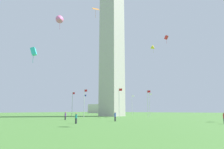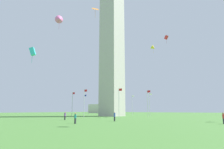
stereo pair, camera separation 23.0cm
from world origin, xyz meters
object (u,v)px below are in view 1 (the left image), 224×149
(flagpole_nw, at_px, (119,101))
(kite_yellow_delta, at_px, (153,48))
(flagpole_n, at_px, (148,102))
(person_blue_shirt, at_px, (115,116))
(flagpole_s, at_px, (84,104))
(distant_building, at_px, (105,109))
(flagpole_sw, at_px, (72,103))
(kite_cyan_box, at_px, (34,51))
(flagpole_w, at_px, (84,102))
(kite_pink_delta, at_px, (60,19))
(person_teal_shirt, at_px, (76,118))
(flagpole_e, at_px, (132,104))
(kite_orange_diamond, at_px, (96,9))
(person_purple_shirt, at_px, (65,116))
(flagpole_ne, at_px, (150,103))
(kite_red_box, at_px, (166,37))
(person_red_shirt, at_px, (224,118))
(obelisk_monument, at_px, (112,33))
(flagpole_se, at_px, (107,104))

(flagpole_nw, relative_size, kite_yellow_delta, 2.89)
(flagpole_n, height_order, person_blue_shirt, flagpole_n)
(flagpole_s, xyz_separation_m, distant_building, (-36.45, 58.50, -1.25))
(flagpole_sw, height_order, kite_yellow_delta, kite_yellow_delta)
(kite_cyan_box, relative_size, distant_building, 0.10)
(flagpole_nw, bearing_deg, flagpole_w, -157.50)
(flagpole_w, relative_size, kite_pink_delta, 2.96)
(flagpole_w, height_order, kite_yellow_delta, kite_yellow_delta)
(flagpole_nw, relative_size, kite_pink_delta, 2.96)
(person_teal_shirt, xyz_separation_m, person_blue_shirt, (0.97, 8.75, 0.07))
(flagpole_e, xyz_separation_m, kite_orange_diamond, (12.68, -36.92, 20.40))
(flagpole_sw, xyz_separation_m, person_purple_shirt, (17.38, -17.30, -3.61))
(flagpole_n, height_order, kite_cyan_box, kite_cyan_box)
(flagpole_ne, bearing_deg, kite_pink_delta, -83.77)
(flagpole_ne, distance_m, flagpole_sw, 26.99)
(kite_red_box, bearing_deg, kite_yellow_delta, -169.61)
(person_purple_shirt, height_order, kite_orange_diamond, kite_orange_diamond)
(person_red_shirt, height_order, kite_red_box, kite_red_box)
(flagpole_nw, relative_size, person_teal_shirt, 5.04)
(obelisk_monument, xyz_separation_m, kite_cyan_box, (17.86, -40.79, -20.90))
(person_teal_shirt, distance_m, person_blue_shirt, 8.80)
(obelisk_monument, xyz_separation_m, person_teal_shirt, (17.88, -33.13, -29.47))
(obelisk_monument, bearing_deg, flagpole_e, 89.75)
(flagpole_n, relative_size, flagpole_w, 1.00)
(flagpole_n, relative_size, person_purple_shirt, 4.88)
(kite_cyan_box, bearing_deg, flagpole_nw, 104.80)
(flagpole_e, xyz_separation_m, flagpole_se, (-9.54, -3.95, 0.00))
(obelisk_monument, xyz_separation_m, kite_pink_delta, (14.39, -34.37, -12.79))
(flagpole_nw, height_order, distant_building, flagpole_nw)
(kite_red_box, bearing_deg, distant_building, 141.85)
(flagpole_n, height_order, kite_orange_diamond, kite_orange_diamond)
(flagpole_nw, height_order, kite_orange_diamond, kite_orange_diamond)
(flagpole_e, bearing_deg, flagpole_sw, -112.50)
(person_teal_shirt, bearing_deg, kite_pink_delta, 80.56)
(kite_red_box, bearing_deg, kite_orange_diamond, -102.13)
(flagpole_se, relative_size, kite_orange_diamond, 3.06)
(person_teal_shirt, bearing_deg, kite_orange_diamond, -1.12)
(flagpole_se, height_order, kite_cyan_box, kite_cyan_box)
(flagpole_n, xyz_separation_m, kite_pink_delta, (0.84, -34.37, 13.04))
(person_red_shirt, height_order, person_teal_shirt, person_red_shirt)
(kite_orange_diamond, distance_m, kite_pink_delta, 13.29)
(flagpole_s, bearing_deg, kite_cyan_box, -52.50)
(flagpole_w, relative_size, kite_cyan_box, 3.94)
(flagpole_s, xyz_separation_m, kite_orange_diamond, (26.18, -23.42, 20.40))
(flagpole_s, bearing_deg, distant_building, 121.93)
(flagpole_sw, distance_m, person_purple_shirt, 24.78)
(obelisk_monument, height_order, flagpole_e, obelisk_monument)
(person_purple_shirt, relative_size, kite_yellow_delta, 0.59)
(obelisk_monument, height_order, kite_cyan_box, obelisk_monument)
(flagpole_se, xyz_separation_m, kite_orange_diamond, (22.23, -32.96, 20.40))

